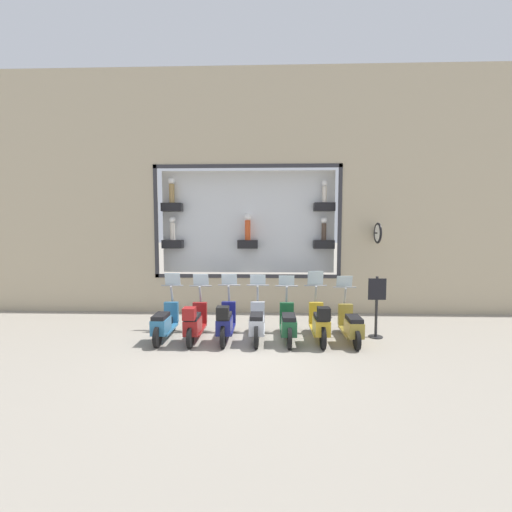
{
  "coord_description": "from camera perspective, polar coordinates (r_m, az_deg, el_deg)",
  "views": [
    {
      "loc": [
        -7.82,
        -0.65,
        2.8
      ],
      "look_at": [
        1.99,
        -0.34,
        2.02
      ],
      "focal_mm": 24.0,
      "sensor_mm": 36.0,
      "label": 1
    }
  ],
  "objects": [
    {
      "name": "scooter_olive_0",
      "position": [
        8.94,
        15.57,
        -11.08
      ],
      "size": [
        1.79,
        0.61,
        1.54
      ],
      "color": "black",
      "rests_on": "ground_plane"
    },
    {
      "name": "scooter_silver_3",
      "position": [
        8.69,
        0.15,
        -11.17
      ],
      "size": [
        1.81,
        0.6,
        1.56
      ],
      "color": "black",
      "rests_on": "ground_plane"
    },
    {
      "name": "scooter_red_5",
      "position": [
        8.81,
        -10.22,
        -10.86
      ],
      "size": [
        1.8,
        0.6,
        1.57
      ],
      "color": "black",
      "rests_on": "ground_plane"
    },
    {
      "name": "building_facade",
      "position": [
        11.51,
        -1.44,
        10.78
      ],
      "size": [
        1.25,
        36.0,
        7.95
      ],
      "color": "tan",
      "rests_on": "ground_plane"
    },
    {
      "name": "shop_sign_post",
      "position": [
        9.38,
        19.45,
        -7.69
      ],
      "size": [
        0.36,
        0.45,
        1.59
      ],
      "color": "#232326",
      "rests_on": "ground_plane"
    },
    {
      "name": "scooter_yellow_1",
      "position": [
        8.72,
        10.6,
        -10.9
      ],
      "size": [
        1.81,
        0.61,
        1.67
      ],
      "color": "black",
      "rests_on": "ground_plane"
    },
    {
      "name": "scooter_green_2",
      "position": [
        8.71,
        5.37,
        -11.24
      ],
      "size": [
        1.8,
        0.6,
        1.54
      ],
      "color": "black",
      "rests_on": "ground_plane"
    },
    {
      "name": "scooter_navy_4",
      "position": [
        8.68,
        -5.09,
        -10.92
      ],
      "size": [
        1.81,
        0.6,
        1.58
      ],
      "color": "black",
      "rests_on": "ground_plane"
    },
    {
      "name": "scooter_teal_6",
      "position": [
        9.07,
        -15.03,
        -10.74
      ],
      "size": [
        1.8,
        0.61,
        1.6
      ],
      "color": "black",
      "rests_on": "ground_plane"
    },
    {
      "name": "ground_plane",
      "position": [
        8.33,
        -2.86,
        -15.08
      ],
      "size": [
        120.0,
        120.0,
        0.0
      ],
      "primitive_type": "plane",
      "color": "gray"
    }
  ]
}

